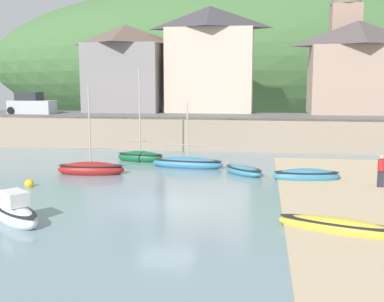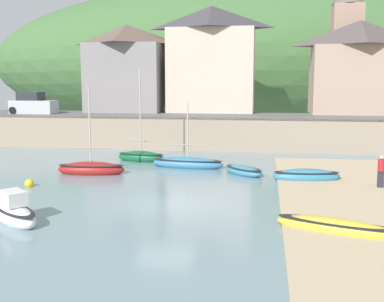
{
  "view_description": "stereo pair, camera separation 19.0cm",
  "coord_description": "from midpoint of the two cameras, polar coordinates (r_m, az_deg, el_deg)",
  "views": [
    {
      "loc": [
        4.14,
        -19.85,
        5.37
      ],
      "look_at": [
        0.17,
        6.67,
        1.38
      ],
      "focal_mm": 44.34,
      "sensor_mm": 36.0,
      "label": 1
    },
    {
      "loc": [
        4.33,
        -19.82,
        5.37
      ],
      "look_at": [
        0.17,
        6.67,
        1.38
      ],
      "focal_mm": 44.34,
      "sensor_mm": 36.0,
      "label": 2
    }
  ],
  "objects": [
    {
      "name": "sailboat_tall_mast",
      "position": [
        27.66,
        6.01,
        -2.35
      ],
      "size": [
        2.87,
        2.94,
        0.64
      ],
      "rotation": [
        0.0,
        0.0,
        -0.82
      ],
      "color": "teal",
      "rests_on": "ground"
    },
    {
      "name": "waterfront_building_centre",
      "position": [
        45.37,
        2.04,
        11.03
      ],
      "size": [
        8.31,
        4.4,
        9.84
      ],
      "color": "beige",
      "rests_on": "ground"
    },
    {
      "name": "dinghy_open_wooden",
      "position": [
        32.17,
        -6.39,
        -0.65
      ],
      "size": [
        3.42,
        1.69,
        6.45
      ],
      "rotation": [
        0.0,
        0.0,
        -0.15
      ],
      "color": "#135C32",
      "rests_on": "ground"
    },
    {
      "name": "hillside_backdrop",
      "position": [
        75.16,
        6.03,
        10.47
      ],
      "size": [
        80.0,
        44.0,
        23.06
      ],
      "color": "#436B3A",
      "rests_on": "ground"
    },
    {
      "name": "sailboat_white_hull",
      "position": [
        26.38,
        13.4,
        -2.93
      ],
      "size": [
        3.71,
        1.59,
        0.87
      ],
      "rotation": [
        0.0,
        0.0,
        0.11
      ],
      "color": "teal",
      "rests_on": "ground"
    },
    {
      "name": "church_with_spire",
      "position": [
        49.82,
        17.77,
        13.15
      ],
      "size": [
        3.0,
        3.0,
        14.35
      ],
      "color": "tan",
      "rests_on": "ground"
    },
    {
      "name": "rowboat_small_beached",
      "position": [
        28.2,
        -12.26,
        -2.1
      ],
      "size": [
        4.03,
        1.74,
        5.3
      ],
      "rotation": [
        0.0,
        0.0,
        0.09
      ],
      "color": "maroon",
      "rests_on": "ground"
    },
    {
      "name": "quay_seawall",
      "position": [
        37.79,
        2.03,
        2.35
      ],
      "size": [
        48.0,
        9.4,
        2.4
      ],
      "color": "gray",
      "rests_on": "ground"
    },
    {
      "name": "parked_car_near_slipway",
      "position": [
        45.67,
        -18.86,
        5.29
      ],
      "size": [
        4.18,
        1.89,
        1.95
      ],
      "rotation": [
        0.0,
        0.0,
        -0.05
      ],
      "color": "#B5BDC0",
      "rests_on": "ground"
    },
    {
      "name": "person_on_slipway",
      "position": [
        25.39,
        21.59,
        -2.09
      ],
      "size": [
        0.34,
        0.34,
        1.62
      ],
      "color": "#282833",
      "rests_on": "ground"
    },
    {
      "name": "waterfront_building_right",
      "position": [
        45.8,
        19.12,
        9.57
      ],
      "size": [
        8.56,
        5.59,
        8.3
      ],
      "color": "tan",
      "rests_on": "ground"
    },
    {
      "name": "waterfront_building_left",
      "position": [
        46.97,
        -8.06,
        9.89
      ],
      "size": [
        7.42,
        6.21,
        8.29
      ],
      "color": "gray",
      "rests_on": "ground"
    },
    {
      "name": "sailboat_nearest_shore",
      "position": [
        19.59,
        -20.76,
        -6.98
      ],
      "size": [
        3.25,
        2.99,
        1.39
      ],
      "rotation": [
        0.0,
        0.0,
        -0.71
      ],
      "color": "white",
      "rests_on": "ground"
    },
    {
      "name": "fishing_boat_green",
      "position": [
        17.79,
        16.86,
        -8.74
      ],
      "size": [
        4.43,
        2.36,
        0.71
      ],
      "rotation": [
        0.0,
        0.0,
        -0.34
      ],
      "color": "gold",
      "rests_on": "ground"
    },
    {
      "name": "ground",
      "position": [
        11.86,
        -6.52,
        -17.63
      ],
      "size": [
        48.0,
        41.0,
        0.61
      ],
      "color": "gray"
    },
    {
      "name": "mooring_buoy",
      "position": [
        25.74,
        -19.19,
        -3.74
      ],
      "size": [
        0.48,
        0.48,
        0.48
      ],
      "color": "yellow",
      "rests_on": "ground"
    },
    {
      "name": "sailboat_blue_trim",
      "position": [
        29.6,
        -0.73,
        -1.46
      ],
      "size": [
        4.63,
        1.8,
        4.23
      ],
      "rotation": [
        0.0,
        0.0,
        -0.1
      ],
      "color": "teal",
      "rests_on": "ground"
    }
  ]
}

